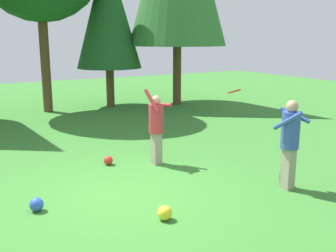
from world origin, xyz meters
TOP-DOWN VIEW (x-y plane):
  - ground_plane at (0.00, 0.00)m, footprint 40.00×40.00m
  - person_thrower at (1.42, 1.19)m, footprint 0.65×0.64m
  - person_catcher at (2.82, -1.41)m, footprint 0.67×0.70m
  - frisbee at (2.34, -0.34)m, footprint 0.35×0.34m
  - ball_blue at (-1.53, -0.00)m, footprint 0.23×0.23m
  - ball_yellow at (0.14, -1.37)m, footprint 0.24×0.24m
  - ball_red at (0.44, 1.69)m, footprint 0.21×0.21m
  - tree_right at (3.51, 8.89)m, footprint 2.61×2.61m

SIDE VIEW (x-z plane):
  - ground_plane at x=0.00m, z-range 0.00..0.00m
  - ball_red at x=0.44m, z-range 0.00..0.21m
  - ball_blue at x=-1.53m, z-range 0.00..0.23m
  - ball_yellow at x=0.14m, z-range 0.00..0.24m
  - person_thrower at x=1.42m, z-range 0.07..1.81m
  - person_catcher at x=2.82m, z-range 0.16..1.87m
  - frisbee at x=2.34m, z-range 1.73..1.84m
  - tree_right at x=3.51m, z-range 0.77..7.01m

